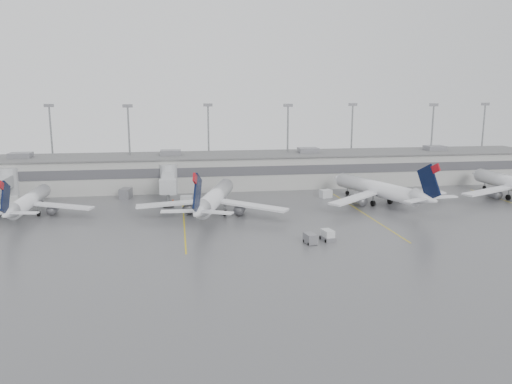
{
  "coord_description": "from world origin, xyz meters",
  "views": [
    {
      "loc": [
        -18.27,
        -66.42,
        22.96
      ],
      "look_at": [
        -3.99,
        24.0,
        5.0
      ],
      "focal_mm": 35.0,
      "sensor_mm": 36.0,
      "label": 1
    }
  ],
  "objects": [
    {
      "name": "cone_d",
      "position": [
        57.86,
        40.8,
        0.32
      ],
      "size": [
        0.4,
        0.4,
        0.64
      ],
      "primitive_type": "cone",
      "color": "#E33E04",
      "rests_on": "ground"
    },
    {
      "name": "cone_c",
      "position": [
        21.04,
        39.89,
        0.33
      ],
      "size": [
        0.41,
        0.41,
        0.65
      ],
      "primitive_type": "cone",
      "color": "#E33E04",
      "rests_on": "ground"
    },
    {
      "name": "gse_loader",
      "position": [
        -30.08,
        46.62,
        1.11
      ],
      "size": [
        2.86,
        3.91,
        2.22
      ],
      "primitive_type": "cube",
      "rotation": [
        0.0,
        0.0,
        -0.19
      ],
      "color": "slate",
      "rests_on": "ground"
    },
    {
      "name": "terminal",
      "position": [
        -0.01,
        57.98,
        4.17
      ],
      "size": [
        152.0,
        17.0,
        9.45
      ],
      "color": "#A1A19C",
      "rests_on": "ground"
    },
    {
      "name": "jet_mid_left",
      "position": [
        -11.67,
        27.63,
        3.31
      ],
      "size": [
        28.33,
        32.2,
        10.67
      ],
      "rotation": [
        0.0,
        0.0,
        -0.27
      ],
      "color": "white",
      "rests_on": "ground"
    },
    {
      "name": "jet_bridge_right",
      "position": [
        -20.5,
        45.72,
        3.87
      ],
      "size": [
        4.0,
        17.2,
        7.0
      ],
      "color": "#A7A9AC",
      "rests_on": "ground"
    },
    {
      "name": "ground",
      "position": [
        0.0,
        0.0,
        0.0
      ],
      "size": [
        260.0,
        260.0,
        0.0
      ],
      "primitive_type": "plane",
      "color": "#4D4D4F",
      "rests_on": "ground"
    },
    {
      "name": "gse_uld_a",
      "position": [
        -53.32,
        43.71,
        0.93
      ],
      "size": [
        2.95,
        2.3,
        1.86
      ],
      "primitive_type": "cube",
      "rotation": [
        0.0,
        0.0,
        0.23
      ],
      "color": "silver",
      "rests_on": "ground"
    },
    {
      "name": "gse_uld_b",
      "position": [
        -16.72,
        38.43,
        0.88
      ],
      "size": [
        2.62,
        1.86,
        1.76
      ],
      "primitive_type": "cube",
      "rotation": [
        0.0,
        0.0,
        -0.08
      ],
      "color": "silver",
      "rests_on": "ground"
    },
    {
      "name": "baggage_cart",
      "position": [
        1.8,
        6.37,
        0.84
      ],
      "size": [
        1.84,
        2.71,
        1.61
      ],
      "rotation": [
        0.0,
        0.0,
        0.17
      ],
      "color": "slate",
      "rests_on": "ground"
    },
    {
      "name": "baggage_tug",
      "position": [
        5.0,
        7.57,
        0.68
      ],
      "size": [
        2.18,
        2.98,
        1.76
      ],
      "rotation": [
        0.0,
        0.0,
        0.17
      ],
      "color": "silver",
      "rests_on": "ground"
    },
    {
      "name": "jet_mid_right",
      "position": [
        23.72,
        31.41,
        3.33
      ],
      "size": [
        28.22,
        32.12,
        10.71
      ],
      "rotation": [
        0.0,
        0.0,
        0.3
      ],
      "color": "white",
      "rests_on": "ground"
    },
    {
      "name": "stand_markings",
      "position": [
        -0.0,
        24.0,
        0.01
      ],
      "size": [
        105.25,
        40.0,
        0.01
      ],
      "color": "gold",
      "rests_on": "ground"
    },
    {
      "name": "cone_b",
      "position": [
        -19.6,
        40.79,
        0.38
      ],
      "size": [
        0.47,
        0.47,
        0.75
      ],
      "primitive_type": "cone",
      "color": "#E33E04",
      "rests_on": "ground"
    },
    {
      "name": "jet_far_left",
      "position": [
        -46.88,
        32.3,
        2.85
      ],
      "size": [
        25.33,
        28.37,
        9.18
      ],
      "rotation": [
        0.0,
        0.0,
        -0.01
      ],
      "color": "white",
      "rests_on": "ground"
    },
    {
      "name": "light_masts",
      "position": [
        0.0,
        63.75,
        12.03
      ],
      "size": [
        142.4,
        8.0,
        20.6
      ],
      "color": "gray",
      "rests_on": "ground"
    },
    {
      "name": "gse_uld_c",
      "position": [
        14.49,
        40.14,
        0.91
      ],
      "size": [
        2.96,
        2.39,
        1.82
      ],
      "primitive_type": "cube",
      "rotation": [
        0.0,
        0.0,
        0.29
      ],
      "color": "silver",
      "rests_on": "ground"
    },
    {
      "name": "jet_bridge_left",
      "position": [
        -55.5,
        45.72,
        3.87
      ],
      "size": [
        4.0,
        17.2,
        7.0
      ],
      "color": "#A7A9AC",
      "rests_on": "ground"
    }
  ]
}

